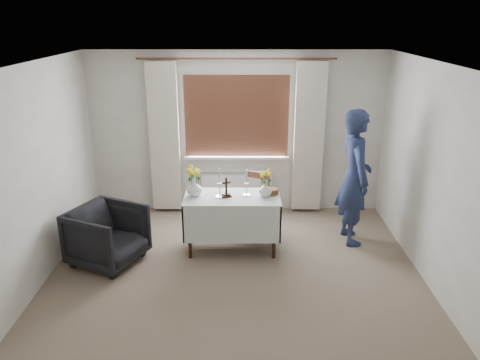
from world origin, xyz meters
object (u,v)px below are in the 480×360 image
object	(u,v)px
wooden_chair	(253,203)
person	(354,177)
flower_vase_left	(194,188)
flower_vase_right	(265,189)
wooden_cross	(226,187)
altar_table	(232,223)
armchair	(107,236)

from	to	relation	value
wooden_chair	person	bearing A→B (deg)	10.01
flower_vase_left	flower_vase_right	bearing A→B (deg)	-1.21
wooden_chair	person	size ratio (longest dim) A/B	0.46
wooden_cross	flower_vase_left	xyz separation A→B (m)	(-0.42, 0.04, -0.02)
altar_table	flower_vase_left	size ratio (longest dim) A/B	5.85
wooden_chair	flower_vase_left	size ratio (longest dim) A/B	4.02
armchair	flower_vase_right	world-z (taller)	flower_vase_right
wooden_chair	wooden_cross	xyz separation A→B (m)	(-0.36, -0.61, 0.47)
altar_table	flower_vase_left	xyz separation A→B (m)	(-0.49, 0.03, 0.49)
altar_table	wooden_chair	world-z (taller)	wooden_chair
armchair	flower_vase_left	size ratio (longest dim) A/B	3.83
person	wooden_cross	world-z (taller)	person
altar_table	wooden_cross	size ratio (longest dim) A/B	4.75
wooden_cross	flower_vase_left	distance (m)	0.42
flower_vase_left	wooden_cross	bearing A→B (deg)	-6.05
wooden_chair	flower_vase_right	world-z (taller)	flower_vase_right
flower_vase_right	flower_vase_left	bearing A→B (deg)	178.79
altar_table	wooden_chair	distance (m)	0.66
wooden_chair	armchair	bearing A→B (deg)	-130.16
armchair	person	distance (m)	3.30
altar_table	armchair	size ratio (longest dim) A/B	1.53
altar_table	wooden_cross	distance (m)	0.52
altar_table	armchair	bearing A→B (deg)	-167.40
flower_vase_right	person	bearing A→B (deg)	12.98
person	flower_vase_left	distance (m)	2.14
armchair	person	bearing A→B (deg)	-54.27
wooden_cross	flower_vase_left	world-z (taller)	wooden_cross
wooden_chair	flower_vase_right	bearing A→B (deg)	-53.70
armchair	altar_table	bearing A→B (deg)	-52.95
flower_vase_left	person	bearing A→B (deg)	6.95
wooden_chair	flower_vase_left	distance (m)	1.06
wooden_chair	altar_table	bearing A→B (deg)	-93.01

